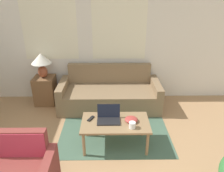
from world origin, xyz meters
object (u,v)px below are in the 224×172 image
object	(u,v)px
table_lamp	(41,61)
snack_bowl	(131,120)
laptop	(109,117)
cup_navy	(132,125)
tv_remote	(91,119)
coffee_table	(115,124)
couch	(110,94)

from	to	relation	value
table_lamp	snack_bowl	xyz separation A→B (m)	(1.68, -1.41, -0.47)
laptop	cup_navy	bearing A→B (deg)	-30.93
table_lamp	snack_bowl	size ratio (longest dim) A/B	2.59
table_lamp	tv_remote	size ratio (longest dim) A/B	3.33
laptop	cup_navy	xyz separation A→B (m)	(0.34, -0.20, -0.00)
coffee_table	couch	bearing A→B (deg)	93.73
coffee_table	tv_remote	distance (m)	0.39
table_lamp	cup_navy	bearing A→B (deg)	-43.08
cup_navy	snack_bowl	world-z (taller)	cup_navy
table_lamp	coffee_table	bearing A→B (deg)	-44.49
snack_bowl	tv_remote	xyz separation A→B (m)	(-0.62, 0.07, -0.02)
coffee_table	snack_bowl	bearing A→B (deg)	2.71
table_lamp	coffee_table	distance (m)	2.10
snack_bowl	tv_remote	world-z (taller)	snack_bowl
couch	snack_bowl	world-z (taller)	couch
table_lamp	snack_bowl	bearing A→B (deg)	-39.88
couch	snack_bowl	bearing A→B (deg)	-75.75
laptop	tv_remote	distance (m)	0.28
couch	table_lamp	distance (m)	1.53
table_lamp	coffee_table	world-z (taller)	table_lamp
laptop	tv_remote	size ratio (longest dim) A/B	2.27
laptop	snack_bowl	world-z (taller)	laptop
cup_navy	table_lamp	bearing A→B (deg)	136.92
tv_remote	table_lamp	bearing A→B (deg)	128.60
table_lamp	coffee_table	xyz separation A→B (m)	(1.44, -1.42, -0.55)
coffee_table	cup_navy	distance (m)	0.30
snack_bowl	coffee_table	bearing A→B (deg)	-177.29
snack_bowl	table_lamp	bearing A→B (deg)	140.12
table_lamp	snack_bowl	distance (m)	2.24
coffee_table	cup_navy	xyz separation A→B (m)	(0.24, -0.16, 0.09)
snack_bowl	tv_remote	size ratio (longest dim) A/B	1.29
cup_navy	laptop	bearing A→B (deg)	149.07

